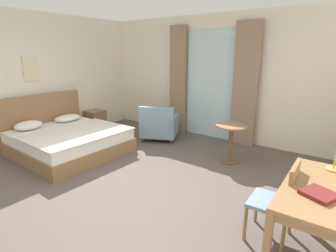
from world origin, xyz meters
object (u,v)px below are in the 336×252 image
closed_book (320,194)px  armchair_by_window (159,126)px  desk_chair (280,198)px  writing_desk (319,196)px  round_cafe_table (231,135)px  framed_picture (31,68)px  bed (67,139)px  nightstand (96,121)px

closed_book → armchair_by_window: armchair_by_window is taller
desk_chair → closed_book: 0.51m
writing_desk → armchair_by_window: size_ratio=1.25×
armchair_by_window → round_cafe_table: (1.84, -0.30, 0.19)m
framed_picture → desk_chair: bearing=-2.7°
closed_book → desk_chair: bearing=169.7°
framed_picture → armchair_by_window: bearing=40.8°
bed → round_cafe_table: bearing=26.8°
writing_desk → round_cafe_table: bearing=132.3°
closed_book → framed_picture: (-5.43, 0.48, 0.84)m
bed → armchair_by_window: 1.99m
nightstand → desk_chair: bearing=-18.2°
writing_desk → desk_chair: desk_chair is taller
bed → desk_chair: 4.07m
desk_chair → writing_desk: bearing=-9.6°
closed_book → framed_picture: framed_picture is taller
framed_picture → closed_book: bearing=-5.1°
writing_desk → closed_book: (0.01, -0.19, 0.11)m
writing_desk → framed_picture: size_ratio=2.46×
desk_chair → framed_picture: size_ratio=1.73×
bed → desk_chair: size_ratio=2.27×
nightstand → closed_book: closed_book is taller
nightstand → armchair_by_window: armchair_by_window is taller
nightstand → armchair_by_window: size_ratio=0.51×
desk_chair → nightstand: bearing=161.8°
bed → round_cafe_table: 3.18m
bed → writing_desk: (4.40, -0.30, 0.39)m
nightstand → closed_book: bearing=-19.4°
nightstand → closed_book: (5.19, -1.83, 0.51)m
bed → nightstand: 1.55m
closed_book → nightstand: bearing=-175.2°
bed → desk_chair: (4.06, -0.24, 0.23)m
bed → writing_desk: 4.43m
writing_desk → armchair_by_window: 3.98m
desk_chair → closed_book: (0.35, -0.24, 0.28)m
bed → desk_chair: bed is taller
writing_desk → armchair_by_window: bearing=149.3°
writing_desk → round_cafe_table: size_ratio=1.82×
desk_chair → framed_picture: (-5.07, 0.24, 1.12)m
bed → armchair_by_window: size_ratio=1.99×
bed → round_cafe_table: size_ratio=2.90×
framed_picture → round_cafe_table: bearing=20.4°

